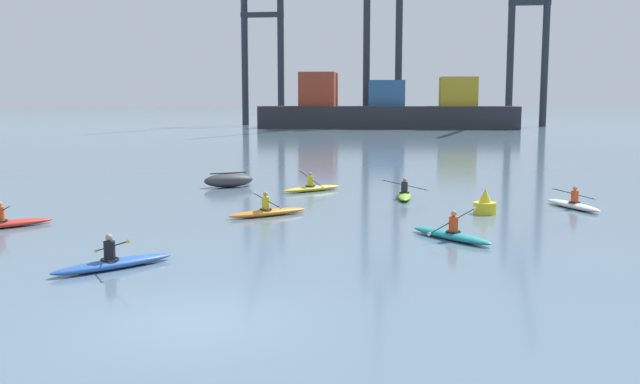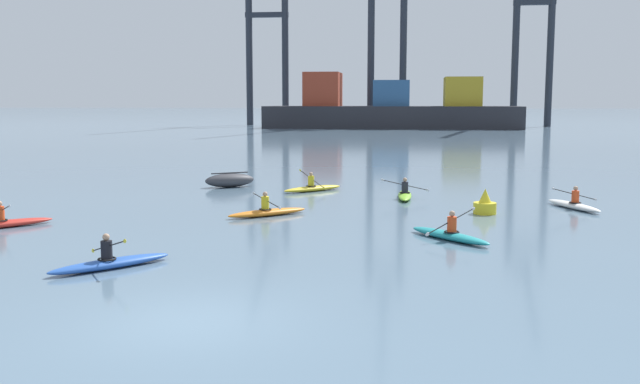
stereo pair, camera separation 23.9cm
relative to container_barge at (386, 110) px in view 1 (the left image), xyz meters
name	(u,v)px [view 1 (the left image)]	position (x,y,z in m)	size (l,w,h in m)	color
ground_plane	(197,321)	(-1.03, -101.53, -2.95)	(800.00, 800.00, 0.00)	slate
container_barge	(386,110)	(0.00, 0.00, 0.00)	(40.88, 10.44, 9.00)	#28282D
gantry_crane_west	(262,34)	(-22.64, 10.56, 13.37)	(7.82, 20.70, 32.30)	#232833
gantry_crane_west_mid	(383,10)	(-0.92, 7.18, 16.79)	(6.72, 17.94, 42.11)	#232833
gantry_crane_east_mid	(530,25)	(23.76, 9.46, 14.14)	(6.99, 20.13, 34.27)	#232833
capsized_dinghy	(229,180)	(-5.90, -79.79, -2.59)	(2.79, 2.32, 0.76)	#38383D
channel_buoy	(485,205)	(6.30, -86.94, -2.59)	(0.90, 0.90, 1.00)	yellow
kayak_orange	(268,212)	(-2.12, -88.54, -2.77)	(2.97, 2.67, 0.95)	orange
kayak_white	(573,204)	(10.09, -85.14, -2.77)	(2.07, 3.36, 0.95)	silver
kayak_blue	(113,262)	(-4.53, -97.49, -2.77)	(2.71, 2.94, 0.98)	#2856B2
kayak_teal	(451,234)	(4.65, -92.39, -2.77)	(2.71, 2.94, 1.00)	teal
kayak_lime	(404,194)	(3.13, -82.83, -2.77)	(2.25, 3.41, 0.95)	#7ABC2D
kayak_red	(3,223)	(-10.83, -92.21, -2.77)	(2.76, 2.90, 0.97)	red
kayak_yellow	(312,188)	(-1.41, -80.94, -2.77)	(2.85, 2.80, 1.04)	yellow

